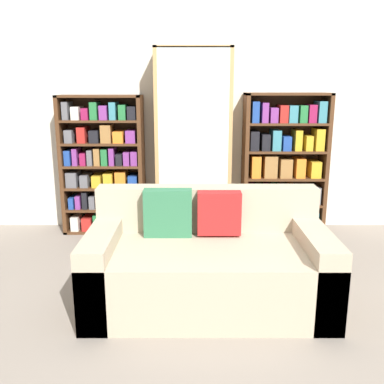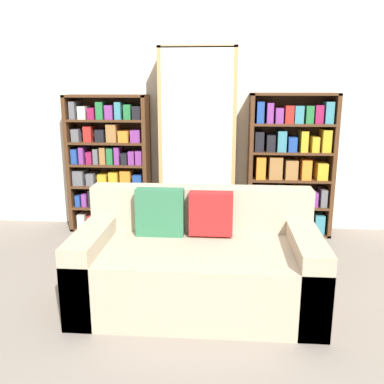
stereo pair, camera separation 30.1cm
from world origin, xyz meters
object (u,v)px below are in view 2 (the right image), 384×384
object	(u,v)px
couch	(198,264)
bookshelf_right	(290,167)
bookshelf_left	(110,165)
display_cabinet	(198,144)
wine_bottle	(238,244)

from	to	relation	value
couch	bookshelf_right	xyz separation A→B (m)	(0.87, 1.59, 0.43)
bookshelf_left	display_cabinet	world-z (taller)	display_cabinet
display_cabinet	wine_bottle	world-z (taller)	display_cabinet
bookshelf_left	wine_bottle	xyz separation A→B (m)	(1.38, -0.77, -0.57)
bookshelf_left	bookshelf_right	xyz separation A→B (m)	(1.93, -0.00, 0.01)
wine_bottle	bookshelf_left	bearing A→B (deg)	150.77
bookshelf_left	display_cabinet	size ratio (longest dim) A/B	0.76
couch	wine_bottle	world-z (taller)	couch
bookshelf_right	wine_bottle	xyz separation A→B (m)	(-0.55, -0.77, -0.58)
couch	bookshelf_left	size ratio (longest dim) A/B	1.17
bookshelf_left	wine_bottle	bearing A→B (deg)	-29.23
bookshelf_left	bookshelf_right	world-z (taller)	bookshelf_right
display_cabinet	bookshelf_right	world-z (taller)	display_cabinet
couch	bookshelf_left	xyz separation A→B (m)	(-1.06, 1.59, 0.42)
couch	bookshelf_right	size ratio (longest dim) A/B	1.15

